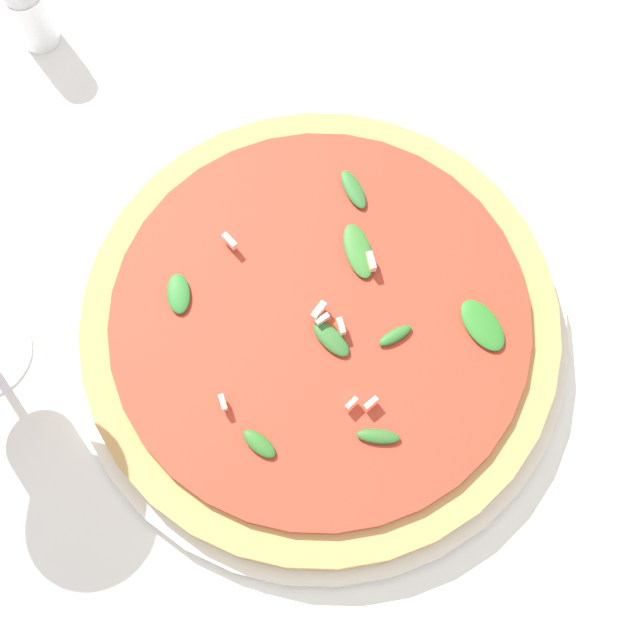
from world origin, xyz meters
name	(u,v)px	position (x,y,z in m)	size (l,w,h in m)	color
ground_plane	(373,348)	(0.00, 0.00, 0.00)	(6.00, 6.00, 0.00)	silver
pizza_arugula_main	(320,326)	(-0.04, -0.02, 0.02)	(0.36, 0.36, 0.05)	silver
shaker_pepper	(30,13)	(-0.39, 0.03, 0.03)	(0.03, 0.03, 0.07)	silver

